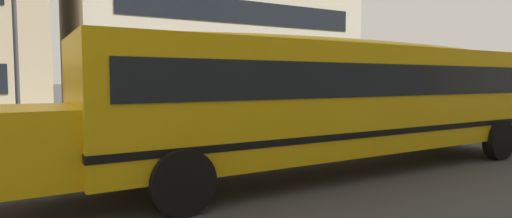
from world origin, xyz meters
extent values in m
plane|color=#424244|center=(0.00, 0.00, 0.00)|extent=(400.00, 400.00, 0.00)
cube|color=gray|center=(0.00, 7.45, 0.01)|extent=(120.00, 3.00, 0.01)
cube|color=silver|center=(0.00, 0.00, 0.00)|extent=(110.00, 0.16, 0.01)
cube|color=yellow|center=(-0.39, -1.90, 1.51)|extent=(10.38, 2.47, 2.07)
cube|color=yellow|center=(-6.32, -1.97, 0.99)|extent=(1.53, 1.99, 1.03)
cube|color=black|center=(4.85, -1.84, 0.64)|extent=(0.22, 2.35, 0.34)
cube|color=black|center=(-0.39, -1.90, 1.88)|extent=(9.76, 2.51, 0.60)
cube|color=black|center=(-0.39, -1.90, 0.89)|extent=(10.40, 2.50, 0.11)
ellipsoid|color=yellow|center=(-0.39, -1.90, 2.54)|extent=(9.96, 2.28, 0.34)
cylinder|color=red|center=(-3.72, -0.60, 1.40)|extent=(0.42, 0.42, 0.03)
cylinder|color=black|center=(-4.31, -3.13, 0.47)|extent=(0.94, 0.27, 0.94)
cylinder|color=black|center=(-4.34, -0.77, 0.47)|extent=(0.94, 0.27, 0.94)
cylinder|color=black|center=(3.55, -3.03, 0.47)|extent=(0.94, 0.27, 0.94)
cylinder|color=black|center=(3.52, -0.68, 0.47)|extent=(0.94, 0.27, 0.94)
cylinder|color=black|center=(18.21, 5.77, 0.30)|extent=(0.61, 0.21, 0.60)
cube|color=#195B66|center=(10.33, 4.87, 0.65)|extent=(3.99, 1.91, 0.70)
cube|color=black|center=(10.18, 4.86, 1.32)|extent=(2.28, 1.68, 0.64)
cylinder|color=black|center=(11.58, 5.79, 0.30)|extent=(0.61, 0.21, 0.60)
cylinder|color=black|center=(11.68, 4.09, 0.30)|extent=(0.61, 0.21, 0.60)
cylinder|color=black|center=(8.99, 5.64, 0.30)|extent=(0.61, 0.21, 0.60)
cylinder|color=black|center=(9.08, 3.95, 0.30)|extent=(0.61, 0.21, 0.60)
cylinder|color=#38383D|center=(-6.28, 6.75, 3.25)|extent=(0.14, 0.14, 6.50)
cube|color=beige|center=(3.39, 14.26, 6.40)|extent=(14.74, 10.62, 12.80)
cube|color=black|center=(3.39, 8.93, 1.92)|extent=(12.38, 0.04, 1.10)
cube|color=black|center=(3.39, 8.93, 5.12)|extent=(12.38, 0.04, 1.10)
camera|label=1|loc=(-6.21, -8.45, 1.88)|focal=28.69mm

